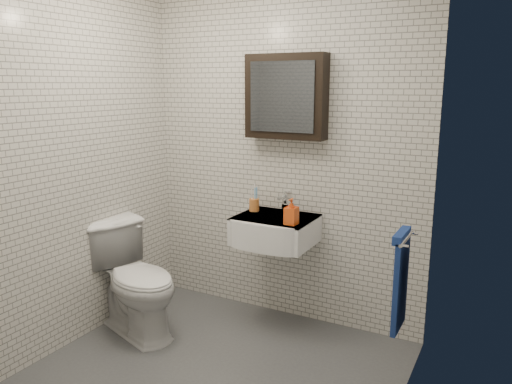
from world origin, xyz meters
TOP-DOWN VIEW (x-y plane):
  - ground at (0.00, 0.00)m, footprint 2.20×2.00m
  - room_shell at (0.00, 0.00)m, footprint 2.22×2.02m
  - washbasin at (0.05, 0.73)m, footprint 0.55×0.50m
  - faucet at (0.05, 0.93)m, footprint 0.06×0.20m
  - mirror_cabinet at (0.05, 0.93)m, footprint 0.60×0.15m
  - towel_rail at (1.04, 0.35)m, footprint 0.09×0.30m
  - toothbrush_cup at (-0.16, 0.85)m, footprint 0.08×0.08m
  - soap_bottle at (0.24, 0.64)m, footprint 0.08×0.09m
  - toilet at (-0.80, 0.21)m, footprint 0.90×0.68m

SIDE VIEW (x-z plane):
  - ground at x=0.00m, z-range 0.00..0.01m
  - toilet at x=-0.80m, z-range 0.00..0.81m
  - towel_rail at x=1.04m, z-range 0.43..1.01m
  - washbasin at x=0.05m, z-range 0.66..0.86m
  - toothbrush_cup at x=-0.16m, z-range 0.80..1.01m
  - faucet at x=0.05m, z-range 0.84..0.99m
  - soap_bottle at x=0.24m, z-range 0.85..1.03m
  - room_shell at x=0.00m, z-range 0.21..2.72m
  - mirror_cabinet at x=0.05m, z-range 1.40..2.00m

